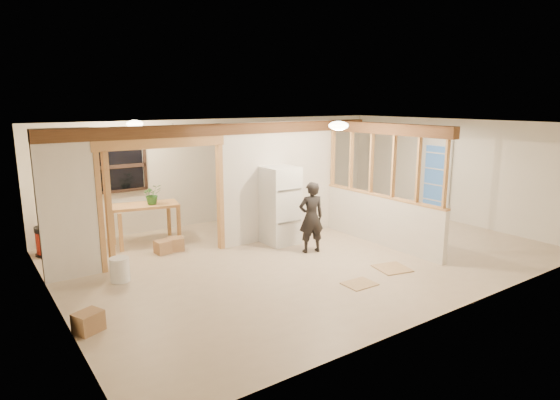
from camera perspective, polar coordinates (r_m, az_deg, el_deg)
floor at (r=9.27m, az=3.28°, el=-6.41°), size 9.00×6.50×0.01m
ceiling at (r=8.81m, az=3.47°, el=9.25°), size 9.00×6.50×0.01m
wall_back at (r=11.64m, az=-6.61°, el=3.67°), size 9.00×0.01×2.50m
wall_front at (r=6.78m, az=20.68°, el=-3.04°), size 9.00×0.01×2.50m
wall_left at (r=7.16m, az=-26.24°, el=-2.74°), size 0.01×6.50×2.50m
wall_right at (r=12.23m, az=20.19°, el=3.41°), size 0.01×6.50×2.50m
partition_left_stub at (r=8.38m, az=-24.52°, el=-0.58°), size 0.90×0.12×2.50m
partition_center at (r=10.02m, az=0.02°, el=2.41°), size 2.80×0.12×2.50m
doorway_frame at (r=8.84m, az=-13.92°, el=-0.23°), size 2.46×0.14×2.20m
header_beam_back at (r=9.26m, az=-6.15°, el=8.59°), size 7.00×0.18×0.22m
header_beam_right at (r=9.61m, az=12.56°, el=8.50°), size 0.18×3.30×0.22m
pony_wall at (r=9.90m, az=12.07°, el=-2.42°), size 0.12×3.20×1.00m
stud_partition at (r=9.68m, az=12.37°, el=4.24°), size 0.14×3.20×1.32m
window_back at (r=10.55m, az=-18.96°, el=3.89°), size 1.12×0.10×1.10m
french_door at (r=12.43m, az=18.39°, el=2.50°), size 0.12×0.86×2.00m
ceiling_dome_main at (r=8.62m, az=7.15°, el=8.99°), size 0.36×0.36×0.16m
ceiling_dome_util at (r=9.67m, az=-17.29°, el=8.86°), size 0.32×0.32×0.14m
hanging_bulb at (r=9.20m, az=-12.84°, el=7.10°), size 0.07×0.07×0.07m
refrigerator at (r=9.65m, az=0.04°, el=-0.66°), size 0.66×0.64×1.61m
woman at (r=9.11m, az=3.82°, el=-2.11°), size 0.58×0.46×1.40m
work_table at (r=10.12m, az=-16.01°, el=-2.79°), size 1.43×0.92×0.83m
potted_plant at (r=9.96m, az=-15.31°, el=0.68°), size 0.38×0.33×0.41m
shop_vac at (r=10.06m, az=-26.55°, el=-4.45°), size 0.53×0.53×0.58m
bookshelf at (r=13.05m, az=4.64°, el=3.05°), size 0.90×0.30×1.80m
bucket at (r=8.20m, az=-18.94°, el=-8.02°), size 0.36×0.36×0.40m
box_util_a at (r=9.56m, az=-12.61°, el=-5.27°), size 0.35×0.32×0.26m
box_util_b at (r=9.44m, az=-14.10°, el=-5.57°), size 0.30×0.30×0.25m
box_front at (r=6.68m, az=-22.32°, el=-13.58°), size 0.41×0.38×0.27m
floor_panel_near at (r=8.61m, az=13.52°, el=-8.10°), size 0.65×0.65×0.02m
floor_panel_far at (r=7.82m, az=9.67°, el=-10.04°), size 0.52×0.42×0.02m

